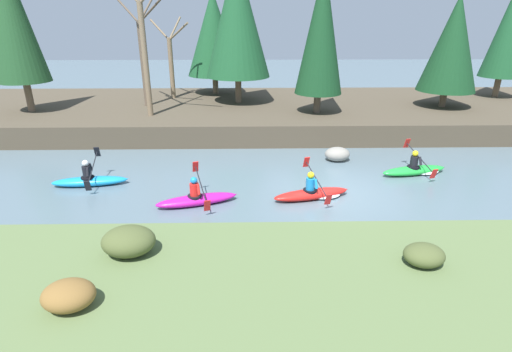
# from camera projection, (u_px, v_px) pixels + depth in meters

# --- Properties ---
(ground_plane) EXTENTS (90.00, 90.00, 0.00)m
(ground_plane) POSITION_uv_depth(u_px,v_px,m) (335.00, 193.00, 14.28)
(ground_plane) COLOR slate
(riverbank_near) EXTENTS (44.00, 6.13, 0.70)m
(riverbank_near) POSITION_uv_depth(u_px,v_px,m) (400.00, 308.00, 8.16)
(riverbank_near) COLOR #5B7042
(riverbank_near) RESTS_ON ground
(riverbank_far) EXTENTS (44.00, 10.50, 1.08)m
(riverbank_far) POSITION_uv_depth(u_px,v_px,m) (300.00, 112.00, 23.66)
(riverbank_far) COLOR #4C4233
(riverbank_far) RESTS_ON ground
(conifer_tree_far_left) EXTENTS (2.60, 2.60, 8.12)m
(conifer_tree_far_left) POSITION_uv_depth(u_px,v_px,m) (12.00, 15.00, 19.67)
(conifer_tree_far_left) COLOR brown
(conifer_tree_far_left) RESTS_ON riverbank_far
(conifer_tree_left) EXTENTS (3.44, 3.44, 6.30)m
(conifer_tree_left) POSITION_uv_depth(u_px,v_px,m) (214.00, 33.00, 24.94)
(conifer_tree_left) COLOR #7A664C
(conifer_tree_left) RESTS_ON riverbank_far
(conifer_tree_mid_left) EXTENTS (3.65, 3.65, 7.93)m
(conifer_tree_mid_left) POSITION_uv_depth(u_px,v_px,m) (237.00, 17.00, 21.92)
(conifer_tree_mid_left) COLOR brown
(conifer_tree_mid_left) RESTS_ON riverbank_far
(conifer_tree_centre) EXTENTS (2.43, 2.43, 7.27)m
(conifer_tree_centre) POSITION_uv_depth(u_px,v_px,m) (321.00, 30.00, 19.69)
(conifer_tree_centre) COLOR brown
(conifer_tree_centre) RESTS_ON riverbank_far
(conifer_tree_mid_right) EXTENTS (3.11, 3.11, 5.92)m
(conifer_tree_mid_right) POSITION_uv_depth(u_px,v_px,m) (453.00, 43.00, 21.28)
(conifer_tree_mid_right) COLOR brown
(conifer_tree_mid_right) RESTS_ON riverbank_far
(conifer_tree_right) EXTENTS (2.49, 2.49, 6.86)m
(conifer_tree_right) POSITION_uv_depth(u_px,v_px,m) (510.00, 29.00, 23.68)
(conifer_tree_right) COLOR brown
(conifer_tree_right) RESTS_ON riverbank_far
(bare_tree_upstream) EXTENTS (3.35, 3.31, 6.06)m
(bare_tree_upstream) POSITION_uv_depth(u_px,v_px,m) (143.00, 53.00, 21.78)
(bare_tree_upstream) COLOR brown
(bare_tree_upstream) RESTS_ON riverbank_far
(bare_tree_mid_upstream) EXTENTS (3.98, 3.93, 7.26)m
(bare_tree_mid_upstream) POSITION_uv_depth(u_px,v_px,m) (145.00, 46.00, 19.41)
(bare_tree_mid_upstream) COLOR #7A664C
(bare_tree_mid_upstream) RESTS_ON riverbank_far
(bare_tree_mid_downstream) EXTENTS (2.65, 2.62, 4.72)m
(bare_tree_mid_downstream) POSITION_uv_depth(u_px,v_px,m) (171.00, 61.00, 24.16)
(bare_tree_mid_downstream) COLOR #7A664C
(bare_tree_mid_downstream) RESTS_ON riverbank_far
(shrub_clump_nearest) EXTENTS (1.02, 0.85, 0.55)m
(shrub_clump_nearest) POSITION_uv_depth(u_px,v_px,m) (69.00, 295.00, 7.59)
(shrub_clump_nearest) COLOR brown
(shrub_clump_nearest) RESTS_ON riverbank_near
(shrub_clump_second) EXTENTS (1.25, 1.04, 0.68)m
(shrub_clump_second) POSITION_uv_depth(u_px,v_px,m) (129.00, 241.00, 9.28)
(shrub_clump_second) COLOR #4C562D
(shrub_clump_second) RESTS_ON riverbank_near
(shrub_clump_third) EXTENTS (0.92, 0.77, 0.50)m
(shrub_clump_third) POSITION_uv_depth(u_px,v_px,m) (424.00, 255.00, 8.90)
(shrub_clump_third) COLOR #4C562D
(shrub_clump_third) RESTS_ON riverbank_near
(kayaker_lead) EXTENTS (2.79, 2.06, 1.20)m
(kayaker_lead) POSITION_uv_depth(u_px,v_px,m) (416.00, 170.00, 15.86)
(kayaker_lead) COLOR green
(kayaker_lead) RESTS_ON ground
(kayaker_middle) EXTENTS (2.78, 2.04, 1.20)m
(kayaker_middle) POSITION_uv_depth(u_px,v_px,m) (314.00, 193.00, 13.78)
(kayaker_middle) COLOR red
(kayaker_middle) RESTS_ON ground
(kayaker_trailing) EXTENTS (2.76, 2.03, 1.20)m
(kayaker_trailing) POSITION_uv_depth(u_px,v_px,m) (197.00, 199.00, 13.32)
(kayaker_trailing) COLOR #C61999
(kayaker_trailing) RESTS_ON ground
(kayaker_far_back) EXTENTS (2.80, 2.07, 1.20)m
(kayaker_far_back) POSITION_uv_depth(u_px,v_px,m) (90.00, 180.00, 14.81)
(kayaker_far_back) COLOR #1993D6
(kayaker_far_back) RESTS_ON ground
(boulder_midstream) EXTENTS (1.07, 0.84, 0.61)m
(boulder_midstream) POSITION_uv_depth(u_px,v_px,m) (337.00, 154.00, 17.29)
(boulder_midstream) COLOR gray
(boulder_midstream) RESTS_ON ground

